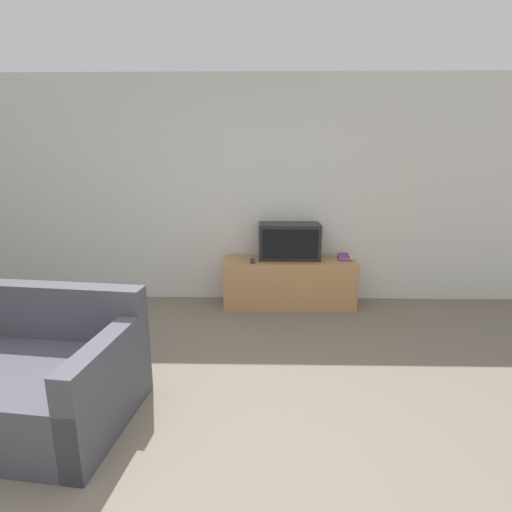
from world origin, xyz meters
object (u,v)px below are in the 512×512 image
object	(u,v)px
book_stack	(344,257)
remote_on_stand	(253,261)
television	(289,241)
tv_stand	(289,283)

from	to	relation	value
book_stack	remote_on_stand	size ratio (longest dim) A/B	1.38
book_stack	remote_on_stand	xyz separation A→B (m)	(-1.05, -0.15, -0.01)
book_stack	television	bearing A→B (deg)	177.92
tv_stand	television	bearing A→B (deg)	96.09
tv_stand	remote_on_stand	xyz separation A→B (m)	(-0.42, -0.12, 0.29)
book_stack	remote_on_stand	bearing A→B (deg)	-171.66
book_stack	remote_on_stand	distance (m)	1.07
tv_stand	remote_on_stand	distance (m)	0.53
tv_stand	book_stack	xyz separation A→B (m)	(0.63, 0.03, 0.30)
tv_stand	book_stack	size ratio (longest dim) A/B	7.34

